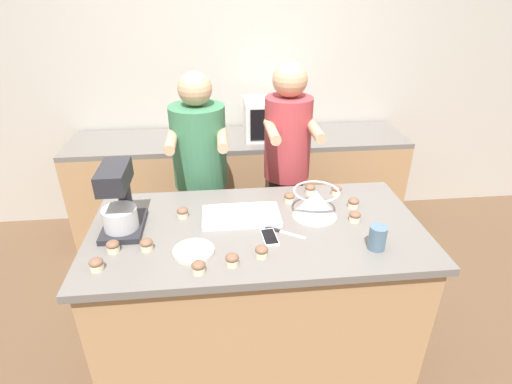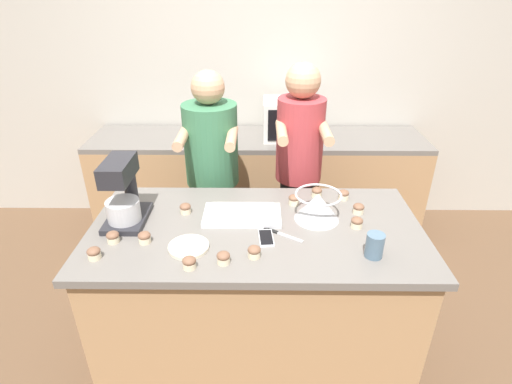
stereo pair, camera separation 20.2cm
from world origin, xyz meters
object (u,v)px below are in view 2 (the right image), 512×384
at_px(baking_tray, 242,214).
at_px(cupcake_1, 294,199).
at_px(cupcake_4, 344,195).
at_px(cupcake_6, 359,208).
at_px(cupcake_9, 94,253).
at_px(cupcake_3, 317,192).
at_px(cupcake_5, 189,263).
at_px(cell_phone, 266,238).
at_px(drinking_glass, 375,245).
at_px(cupcake_8, 254,252).
at_px(cupcake_10, 223,258).
at_px(cupcake_0, 185,208).
at_px(cupcake_11, 144,237).
at_px(mixing_bowl, 318,206).
at_px(microwave_oven, 292,119).
at_px(knife, 280,234).
at_px(person_right, 298,176).
at_px(stand_mixer, 123,195).
at_px(cupcake_2, 357,223).
at_px(small_plate, 189,247).
at_px(cupcake_7, 113,237).
at_px(person_left, 213,182).

xyz_separation_m(baking_tray, cupcake_1, (0.29, 0.15, 0.01)).
xyz_separation_m(cupcake_4, cupcake_6, (0.05, -0.16, 0.00)).
distance_m(cupcake_4, cupcake_9, 1.37).
bearing_deg(cupcake_3, cupcake_5, -133.75).
height_order(cell_phone, cupcake_1, cupcake_1).
xyz_separation_m(drinking_glass, cupcake_8, (-0.55, -0.01, -0.03)).
relative_size(cupcake_6, cupcake_10, 1.00).
distance_m(cell_phone, cupcake_10, 0.27).
height_order(cell_phone, cupcake_0, cupcake_0).
bearing_deg(cupcake_5, cupcake_11, 141.92).
xyz_separation_m(mixing_bowl, cupcake_10, (-0.47, -0.39, -0.05)).
height_order(microwave_oven, knife, microwave_oven).
distance_m(baking_tray, cupcake_9, 0.76).
bearing_deg(cupcake_8, cupcake_9, -178.54).
bearing_deg(cupcake_11, cupcake_6, 14.73).
bearing_deg(baking_tray, knife, -39.41).
bearing_deg(person_right, stand_mixer, -145.10).
height_order(stand_mixer, cupcake_3, stand_mixer).
bearing_deg(cupcake_2, cupcake_4, 92.27).
bearing_deg(cupcake_0, cupcake_4, 10.68).
distance_m(cupcake_2, cupcake_11, 1.07).
bearing_deg(person_right, cupcake_8, -106.34).
xyz_separation_m(cell_phone, cupcake_0, (-0.44, 0.25, 0.02)).
distance_m(mixing_bowl, small_plate, 0.70).
distance_m(knife, cupcake_10, 0.36).
relative_size(cupcake_5, cupcake_7, 1.00).
distance_m(person_left, cupcake_2, 1.10).
bearing_deg(drinking_glass, cupcake_0, 157.88).
bearing_deg(cupcake_1, cupcake_5, -130.90).
distance_m(cell_phone, cupcake_9, 0.80).
relative_size(cupcake_2, cupcake_7, 1.00).
relative_size(small_plate, cupcake_0, 3.16).
distance_m(cupcake_6, cupcake_7, 1.28).
xyz_separation_m(cell_phone, cupcake_1, (0.16, 0.35, 0.02)).
relative_size(microwave_oven, cupcake_7, 7.72).
relative_size(stand_mixer, cupcake_8, 5.76).
bearing_deg(baking_tray, cupcake_9, -150.80).
xyz_separation_m(baking_tray, small_plate, (-0.24, -0.29, -0.01)).
xyz_separation_m(cupcake_1, cupcake_8, (-0.22, -0.50, 0.00)).
bearing_deg(person_right, cupcake_4, -61.34).
bearing_deg(drinking_glass, cupcake_6, 87.91).
bearing_deg(cupcake_6, cupcake_11, -165.27).
distance_m(person_right, knife, 0.80).
xyz_separation_m(baking_tray, cupcake_8, (0.07, -0.35, 0.01)).
bearing_deg(cupcake_5, cupcake_10, 14.17).
bearing_deg(cupcake_7, baking_tray, 21.14).
height_order(drinking_glass, cupcake_8, drinking_glass).
relative_size(cupcake_0, cupcake_2, 1.00).
height_order(mixing_bowl, cupcake_8, mixing_bowl).
height_order(person_right, cupcake_7, person_right).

